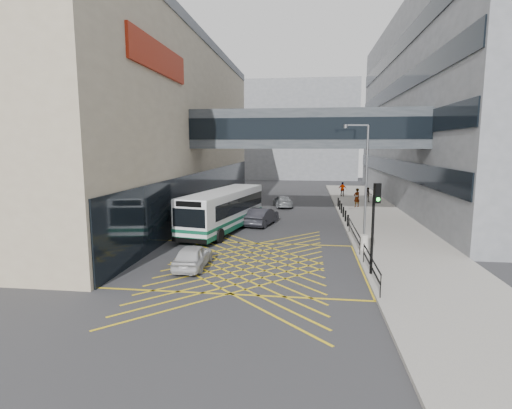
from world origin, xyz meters
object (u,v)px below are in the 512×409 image
at_px(car_white, 193,256).
at_px(pedestrian_a, 357,198).
at_px(pedestrian_b, 368,195).
at_px(litter_bin, 364,242).
at_px(traffic_light, 375,216).
at_px(pedestrian_c, 343,189).
at_px(car_dark, 262,216).
at_px(car_silver, 283,201).
at_px(street_lamp, 364,175).
at_px(bus, 224,209).

relative_size(car_white, pedestrian_a, 2.11).
distance_m(car_white, pedestrian_b, 27.66).
xyz_separation_m(car_white, litter_bin, (9.13, 4.25, -0.03)).
relative_size(traffic_light, pedestrian_c, 2.55).
xyz_separation_m(car_dark, pedestrian_c, (7.71, 18.02, 0.32)).
height_order(car_white, car_silver, car_white).
relative_size(car_white, litter_bin, 4.50).
bearing_deg(traffic_light, car_silver, 81.14).
bearing_deg(pedestrian_c, litter_bin, 101.18).
height_order(car_dark, pedestrian_a, pedestrian_a).
relative_size(car_silver, street_lamp, 0.54).
bearing_deg(litter_bin, traffic_light, -92.79).
bearing_deg(pedestrian_a, car_dark, 15.39).
relative_size(litter_bin, pedestrian_b, 0.55).
bearing_deg(car_white, pedestrian_b, -117.65).
distance_m(litter_bin, pedestrian_b, 20.77).
height_order(bus, pedestrian_b, bus).
distance_m(car_silver, litter_bin, 17.96).
xyz_separation_m(car_silver, pedestrian_b, (9.03, 3.56, 0.34)).
xyz_separation_m(car_silver, traffic_light, (5.64, -21.61, 2.38)).
height_order(car_dark, pedestrian_c, pedestrian_c).
height_order(street_lamp, pedestrian_c, street_lamp).
bearing_deg(pedestrian_a, car_silver, -33.96).
height_order(car_dark, pedestrian_b, pedestrian_b).
bearing_deg(car_dark, pedestrian_c, -100.26).
relative_size(bus, pedestrian_a, 5.84).
relative_size(street_lamp, pedestrian_a, 3.96).
distance_m(car_dark, pedestrian_a, 12.77).
bearing_deg(traffic_light, car_white, 154.00).
distance_m(car_dark, pedestrian_b, 16.61).
xyz_separation_m(bus, street_lamp, (9.65, -1.86, 2.78)).
xyz_separation_m(car_white, pedestrian_c, (9.97, 29.56, 0.39)).
bearing_deg(litter_bin, bus, 152.67).
height_order(bus, car_silver, bus).
relative_size(car_silver, pedestrian_a, 2.12).
bearing_deg(pedestrian_b, street_lamp, -101.65).
height_order(bus, pedestrian_a, bus).
xyz_separation_m(car_silver, pedestrian_a, (7.40, -0.07, 0.48)).
xyz_separation_m(pedestrian_a, pedestrian_b, (1.63, 3.62, -0.14)).
relative_size(car_dark, street_lamp, 0.60).
bearing_deg(car_silver, pedestrian_b, -170.66).
bearing_deg(bus, litter_bin, -15.86).
xyz_separation_m(bus, traffic_light, (9.18, -9.50, 1.40)).
bearing_deg(pedestrian_b, pedestrian_a, -116.43).
relative_size(bus, pedestrian_c, 6.37).
distance_m(bus, car_white, 9.16).
relative_size(car_silver, litter_bin, 4.54).
xyz_separation_m(car_silver, pedestrian_c, (6.70, 8.34, 0.40)).
distance_m(car_white, car_silver, 21.47).
bearing_deg(car_dark, car_silver, -83.04).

